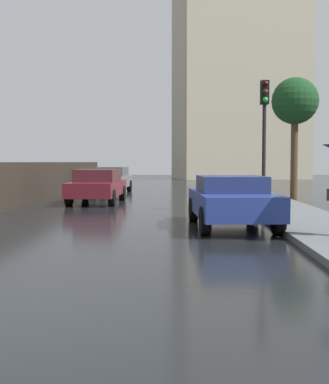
# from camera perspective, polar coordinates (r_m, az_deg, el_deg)

# --- Properties ---
(ground) EXTENTS (120.00, 120.00, 0.00)m
(ground) POSITION_cam_1_polar(r_m,az_deg,el_deg) (5.62, -16.63, -13.80)
(ground) COLOR black
(car_maroon_near_kerb) EXTENTS (1.90, 4.41, 1.35)m
(car_maroon_near_kerb) POSITION_cam_1_polar(r_m,az_deg,el_deg) (20.39, -7.61, 0.78)
(car_maroon_near_kerb) COLOR maroon
(car_maroon_near_kerb) RESTS_ON ground
(car_grey_mid_road) EXTENTS (1.92, 3.90, 1.38)m
(car_grey_mid_road) POSITION_cam_1_polar(r_m,az_deg,el_deg) (27.05, -6.03, 1.46)
(car_grey_mid_road) COLOR slate
(car_grey_mid_road) RESTS_ON ground
(car_blue_far_ahead) EXTENTS (2.12, 4.24, 1.30)m
(car_blue_far_ahead) POSITION_cam_1_polar(r_m,az_deg,el_deg) (12.75, 7.59, -0.91)
(car_blue_far_ahead) COLOR navy
(car_blue_far_ahead) RESTS_ON ground
(traffic_light) EXTENTS (0.26, 0.39, 4.09)m
(traffic_light) POSITION_cam_1_polar(r_m,az_deg,el_deg) (16.49, 11.26, 8.03)
(traffic_light) COLOR black
(traffic_light) RESTS_ON sidewalk_strip
(street_tree_near) EXTENTS (2.10, 2.10, 5.45)m
(street_tree_near) POSITION_cam_1_polar(r_m,az_deg,el_deg) (23.72, 14.58, 9.73)
(street_tree_near) COLOR #4C3823
(street_tree_near) RESTS_ON ground
(distant_tower) EXTENTS (13.51, 9.96, 31.09)m
(distant_tower) POSITION_cam_1_polar(r_m,az_deg,el_deg) (52.22, 8.49, 15.84)
(distant_tower) COLOR #B2A88E
(distant_tower) RESTS_ON ground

